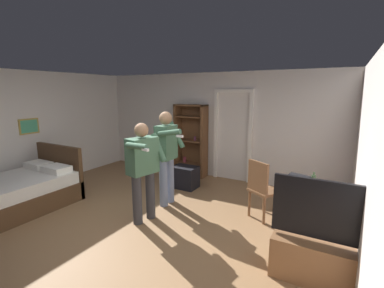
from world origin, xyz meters
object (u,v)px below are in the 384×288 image
(bookshelf, at_px, (191,138))
(person_blue_shirt, at_px, (143,165))
(bed, at_px, (17,193))
(tv_flatscreen, at_px, (324,254))
(bottle_on_table, at_px, (313,181))
(suitcase_dark, at_px, (185,177))
(side_table, at_px, (302,197))
(laptop, at_px, (300,181))
(person_striped_shirt, at_px, (167,152))
(wooden_chair, at_px, (262,187))

(bookshelf, bearing_deg, person_blue_shirt, -77.50)
(bed, relative_size, person_blue_shirt, 1.23)
(tv_flatscreen, height_order, person_blue_shirt, person_blue_shirt)
(bottle_on_table, distance_m, suitcase_dark, 2.75)
(side_table, distance_m, laptop, 0.28)
(bookshelf, distance_m, person_striped_shirt, 1.85)
(person_blue_shirt, relative_size, suitcase_dark, 2.93)
(suitcase_dark, bearing_deg, bookshelf, 111.31)
(tv_flatscreen, bearing_deg, side_table, 107.74)
(bottle_on_table, bearing_deg, wooden_chair, 178.01)
(bed, distance_m, bottle_on_table, 4.99)
(laptop, bearing_deg, person_blue_shirt, -155.16)
(laptop, distance_m, bottle_on_table, 0.19)
(wooden_chair, bearing_deg, laptop, 1.31)
(bookshelf, relative_size, side_table, 2.53)
(bookshelf, distance_m, side_table, 3.20)
(laptop, bearing_deg, person_striped_shirt, -173.10)
(tv_flatscreen, bearing_deg, suitcase_dark, 147.54)
(laptop, xyz_separation_m, person_striped_shirt, (-2.26, -0.27, 0.24))
(laptop, distance_m, wooden_chair, 0.61)
(tv_flatscreen, bearing_deg, bed, -173.08)
(tv_flatscreen, height_order, person_striped_shirt, person_striped_shirt)
(person_striped_shirt, bearing_deg, bottle_on_table, 5.48)
(person_striped_shirt, height_order, suitcase_dark, person_striped_shirt)
(bookshelf, bearing_deg, bottle_on_table, -27.73)
(bed, height_order, tv_flatscreen, tv_flatscreen)
(bookshelf, height_order, laptop, bookshelf)
(side_table, height_order, person_striped_shirt, person_striped_shirt)
(side_table, distance_m, bottle_on_table, 0.36)
(bookshelf, relative_size, person_blue_shirt, 1.10)
(bookshelf, distance_m, person_blue_shirt, 2.59)
(wooden_chair, bearing_deg, bottle_on_table, -1.99)
(tv_flatscreen, distance_m, laptop, 1.33)
(person_blue_shirt, bearing_deg, wooden_chair, 31.71)
(tv_flatscreen, distance_m, person_blue_shirt, 2.71)
(person_blue_shirt, xyz_separation_m, person_striped_shirt, (-0.06, 0.74, 0.06))
(wooden_chair, height_order, suitcase_dark, wooden_chair)
(bed, relative_size, person_striped_shirt, 1.14)
(bookshelf, bearing_deg, wooden_chair, -34.83)
(bottle_on_table, height_order, person_blue_shirt, person_blue_shirt)
(bookshelf, height_order, person_striped_shirt, bookshelf)
(tv_flatscreen, xyz_separation_m, suitcase_dark, (-2.86, 1.82, -0.10))
(bottle_on_table, xyz_separation_m, person_striped_shirt, (-2.44, -0.23, 0.20))
(wooden_chair, bearing_deg, tv_flatscreen, -49.37)
(laptop, distance_m, person_striped_shirt, 2.29)
(bed, relative_size, laptop, 4.74)
(bed, distance_m, side_table, 4.87)
(laptop, relative_size, person_blue_shirt, 0.26)
(person_blue_shirt, xyz_separation_m, suitcase_dark, (-0.23, 1.65, -0.70))
(side_table, xyz_separation_m, person_striped_shirt, (-2.30, -0.31, 0.52))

